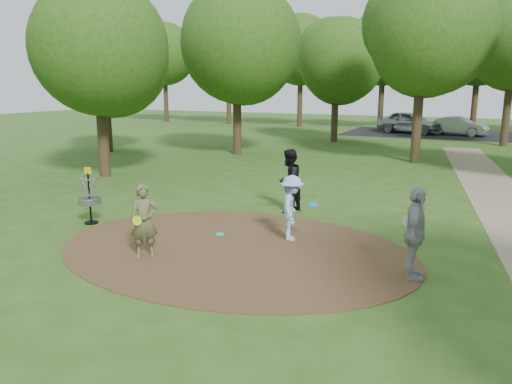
% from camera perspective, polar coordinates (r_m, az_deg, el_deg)
% --- Properties ---
extents(ground, '(100.00, 100.00, 0.00)m').
position_cam_1_polar(ground, '(11.48, -2.53, -6.54)').
color(ground, '#2D5119').
rests_on(ground, ground).
extents(dirt_clearing, '(8.40, 8.40, 0.02)m').
position_cam_1_polar(dirt_clearing, '(11.48, -2.53, -6.49)').
color(dirt_clearing, '#47301C').
rests_on(dirt_clearing, ground).
extents(parking_lot, '(14.00, 8.00, 0.01)m').
position_cam_1_polar(parking_lot, '(39.93, 20.47, 6.21)').
color(parking_lot, black).
rests_on(parking_lot, ground).
extents(player_observer_with_disc, '(0.71, 0.65, 1.62)m').
position_cam_1_polar(player_observer_with_disc, '(11.02, -12.65, -3.25)').
color(player_observer_with_disc, brown).
rests_on(player_observer_with_disc, ground).
extents(player_throwing_with_disc, '(1.13, 1.16, 1.58)m').
position_cam_1_polar(player_throwing_with_disc, '(11.95, 4.10, -1.84)').
color(player_throwing_with_disc, '#98B3E3').
rests_on(player_throwing_with_disc, ground).
extents(player_walking_with_disc, '(0.82, 0.99, 1.86)m').
position_cam_1_polar(player_walking_with_disc, '(14.54, 3.78, 1.28)').
color(player_walking_with_disc, black).
rests_on(player_walking_with_disc, ground).
extents(player_waiting_with_disc, '(0.49, 1.08, 1.81)m').
position_cam_1_polar(player_waiting_with_disc, '(9.98, 17.71, -4.59)').
color(player_waiting_with_disc, '#99999C').
rests_on(player_waiting_with_disc, ground).
extents(disc_ground_cyan, '(0.22, 0.22, 0.02)m').
position_cam_1_polar(disc_ground_cyan, '(12.50, -4.16, -4.83)').
color(disc_ground_cyan, '#1AD1C8').
rests_on(disc_ground_cyan, dirt_clearing).
extents(disc_ground_red, '(0.22, 0.22, 0.02)m').
position_cam_1_polar(disc_ground_red, '(14.02, -4.90, -2.94)').
color(disc_ground_red, red).
rests_on(disc_ground_red, dirt_clearing).
extents(car_left, '(5.23, 3.44, 1.65)m').
position_cam_1_polar(car_left, '(39.96, 17.19, 7.63)').
color(car_left, '#919598').
rests_on(car_left, ground).
extents(car_right, '(4.32, 2.25, 1.36)m').
position_cam_1_polar(car_right, '(39.44, 22.06, 7.01)').
color(car_right, '#9DA0A4').
rests_on(car_right, ground).
extents(disc_golf_basket, '(0.63, 0.63, 1.54)m').
position_cam_1_polar(disc_golf_basket, '(14.05, -18.53, 0.03)').
color(disc_golf_basket, black).
rests_on(disc_golf_basket, ground).
extents(tree_ring, '(36.98, 45.14, 9.05)m').
position_cam_1_polar(tree_ring, '(18.45, 16.83, 16.56)').
color(tree_ring, '#332316').
rests_on(tree_ring, ground).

